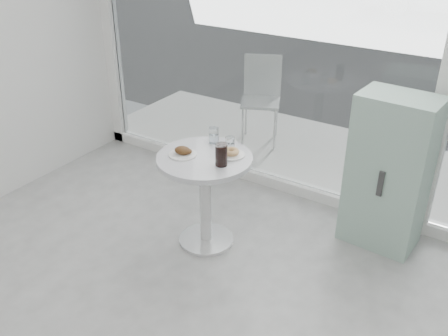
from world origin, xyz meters
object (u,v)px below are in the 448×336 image
Objects in this scene: main_table at (205,182)px; water_tumbler_b at (230,145)px; patio_chair at (262,94)px; plate_donut at (231,153)px; cola_glass at (221,155)px; plate_fritter at (183,152)px; water_tumbler_a at (214,136)px; mint_cabinet at (389,173)px.

main_table is 6.90× the size of water_tumbler_b.
water_tumbler_b is (0.66, -1.70, 0.24)m from patio_chair.
patio_chair is 1.91m from plate_donut.
patio_chair is (-0.55, 1.89, 0.03)m from main_table.
cola_glass reaches higher than water_tumbler_b.
main_table is at bearing 164.86° from cola_glass.
plate_fritter is (-0.14, -0.07, 0.25)m from main_table.
main_table is 0.82× the size of patio_chair.
patio_chair is at bearing 106.23° from main_table.
water_tumbler_b is at bearing 107.61° from cola_glass.
plate_donut is at bearing -51.22° from water_tumbler_b.
water_tumbler_b is 0.67× the size of cola_glass.
patio_chair is 1.73m from water_tumbler_a.
plate_fritter is at bearing -143.14° from mint_cabinet.
water_tumbler_a is at bearing -98.51° from patio_chair.
plate_fritter is 0.33m from cola_glass.
main_table is 3.67× the size of plate_fritter.
main_table is at bearing -142.31° from mint_cabinet.
main_table is 3.80× the size of plate_donut.
water_tumbler_a is (-0.23, 0.12, 0.04)m from plate_donut.
patio_chair is at bearing 111.07° from water_tumbler_b.
water_tumbler_b is (0.11, 0.19, 0.27)m from main_table.
water_tumbler_b is at bearing 128.78° from plate_donut.
water_tumbler_a reaches higher than plate_fritter.
plate_donut is 1.62× the size of water_tumbler_a.
mint_cabinet reaches higher than water_tumbler_b.
water_tumbler_a is 0.75× the size of cola_glass.
water_tumbler_b reaches higher than plate_donut.
main_table is 1.40m from mint_cabinet.
main_table is 1.96m from patio_chair.
patio_chair is 7.52× the size of water_tumbler_a.
plate_donut is at bearing -26.54° from water_tumbler_a.
mint_cabinet is at bearing 40.11° from cola_glass.
main_table is 0.29m from plate_fritter.
main_table is at bearing -98.32° from patio_chair.
patio_chair is at bearing 111.82° from plate_donut.
mint_cabinet reaches higher than plate_fritter.
plate_fritter is 0.36m from water_tumbler_b.
plate_donut is 1.21× the size of cola_glass.
plate_donut is at bearing 37.65° from main_table.
water_tumbler_a is (0.47, -1.65, 0.24)m from patio_chair.
plate_fritter is 1.25× the size of cola_glass.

